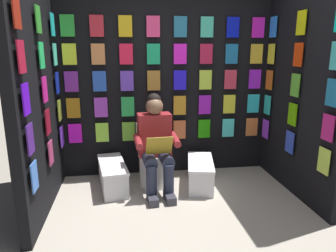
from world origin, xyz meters
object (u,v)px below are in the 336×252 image
object	(u,v)px
toilet	(153,159)
comic_longbox_near	(113,175)
comic_longbox_far	(200,173)
person_reading	(156,144)

from	to	relation	value
toilet	comic_longbox_near	bearing A→B (deg)	5.51
comic_longbox_near	comic_longbox_far	xyz separation A→B (m)	(-1.10, 0.10, 0.00)
person_reading	comic_longbox_far	xyz separation A→B (m)	(-0.57, -0.05, -0.43)
person_reading	comic_longbox_near	distance (m)	0.70
person_reading	toilet	bearing A→B (deg)	-90.48
person_reading	comic_longbox_near	size ratio (longest dim) A/B	1.44
comic_longbox_near	comic_longbox_far	distance (m)	1.11
person_reading	comic_longbox_far	distance (m)	0.71
comic_longbox_far	comic_longbox_near	bearing A→B (deg)	6.67
person_reading	comic_longbox_near	bearing A→B (deg)	-18.47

